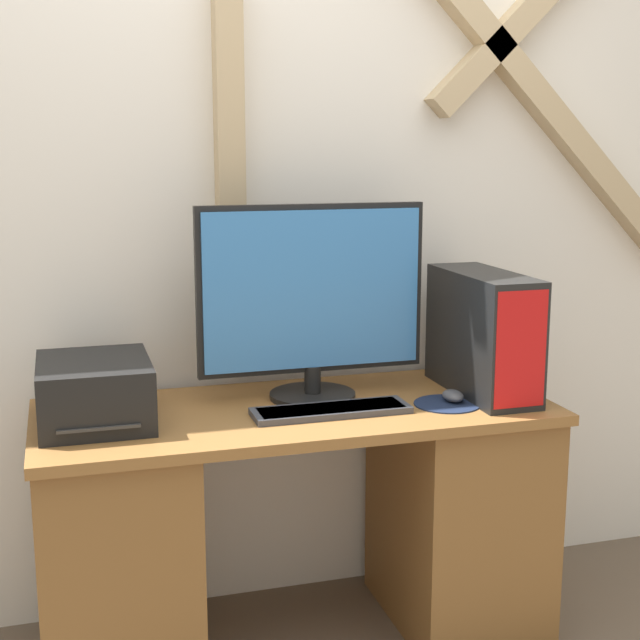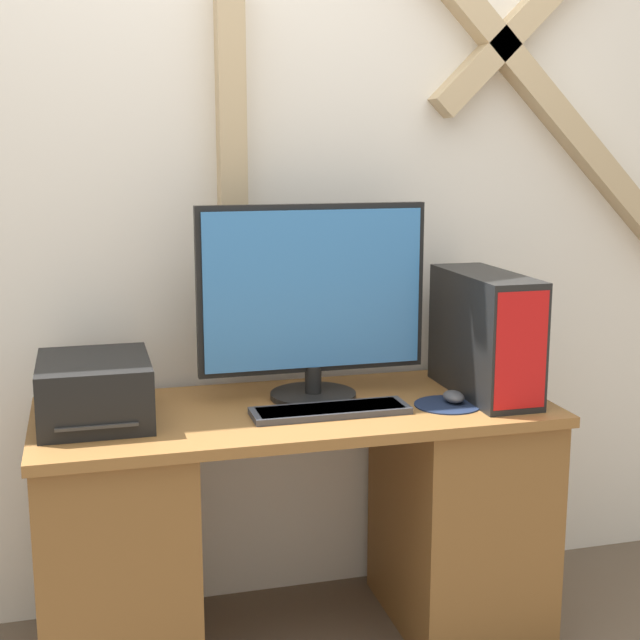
{
  "view_description": "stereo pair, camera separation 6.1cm",
  "coord_description": "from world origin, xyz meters",
  "px_view_note": "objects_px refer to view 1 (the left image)",
  "views": [
    {
      "loc": [
        -0.63,
        -2.05,
        1.46
      ],
      "look_at": [
        0.07,
        0.3,
        0.97
      ],
      "focal_mm": 50.0,
      "sensor_mm": 36.0,
      "label": 1
    },
    {
      "loc": [
        -0.57,
        -2.07,
        1.46
      ],
      "look_at": [
        0.07,
        0.3,
        0.97
      ],
      "focal_mm": 50.0,
      "sensor_mm": 36.0,
      "label": 2
    }
  ],
  "objects_px": {
    "monitor": "(312,298)",
    "keyboard": "(331,410)",
    "mouse": "(453,396)",
    "computer_tower": "(483,333)",
    "printer": "(95,392)"
  },
  "relations": [
    {
      "from": "monitor",
      "to": "keyboard",
      "type": "xyz_separation_m",
      "value": [
        0.01,
        -0.17,
        -0.29
      ]
    },
    {
      "from": "monitor",
      "to": "mouse",
      "type": "height_order",
      "value": "monitor"
    },
    {
      "from": "keyboard",
      "to": "computer_tower",
      "type": "distance_m",
      "value": 0.53
    },
    {
      "from": "keyboard",
      "to": "computer_tower",
      "type": "bearing_deg",
      "value": 8.87
    },
    {
      "from": "keyboard",
      "to": "mouse",
      "type": "bearing_deg",
      "value": 0.5
    },
    {
      "from": "monitor",
      "to": "printer",
      "type": "distance_m",
      "value": 0.66
    },
    {
      "from": "mouse",
      "to": "computer_tower",
      "type": "distance_m",
      "value": 0.22
    },
    {
      "from": "keyboard",
      "to": "printer",
      "type": "distance_m",
      "value": 0.64
    },
    {
      "from": "keyboard",
      "to": "computer_tower",
      "type": "xyz_separation_m",
      "value": [
        0.5,
        0.08,
        0.17
      ]
    },
    {
      "from": "monitor",
      "to": "computer_tower",
      "type": "xyz_separation_m",
      "value": [
        0.5,
        -0.09,
        -0.12
      ]
    },
    {
      "from": "mouse",
      "to": "printer",
      "type": "relative_size",
      "value": 0.23
    },
    {
      "from": "computer_tower",
      "to": "printer",
      "type": "distance_m",
      "value": 1.13
    },
    {
      "from": "monitor",
      "to": "mouse",
      "type": "distance_m",
      "value": 0.5
    },
    {
      "from": "mouse",
      "to": "printer",
      "type": "height_order",
      "value": "printer"
    },
    {
      "from": "mouse",
      "to": "printer",
      "type": "xyz_separation_m",
      "value": [
        -1.0,
        0.1,
        0.06
      ]
    }
  ]
}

